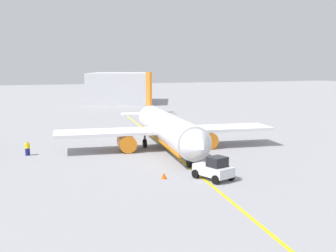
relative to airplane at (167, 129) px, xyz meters
name	(u,v)px	position (x,y,z in m)	size (l,w,h in m)	color
ground_plane	(168,150)	(0.50, -0.06, -2.59)	(400.00, 400.00, 0.00)	#939399
airplane	(167,129)	(0.00, 0.00, 0.00)	(29.44, 28.17, 9.54)	white
pushback_tug	(214,169)	(14.90, -0.95, -1.58)	(4.05, 3.27, 2.20)	silver
refueling_worker	(27,148)	(-2.16, -16.74, -1.77)	(0.63, 0.61, 1.71)	navy
safety_cone_nose	(227,165)	(11.72, 2.22, -2.23)	(0.64, 0.64, 0.71)	#F2590F
safety_cone_wingtip	(164,175)	(13.03, -5.21, -2.28)	(0.55, 0.55, 0.61)	#F2590F
distant_hangar	(121,88)	(-68.31, 11.22, 1.71)	(27.05, 23.29, 8.62)	silver
taxi_line_marking	(168,149)	(0.50, -0.06, -2.58)	(75.60, 0.30, 0.01)	yellow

